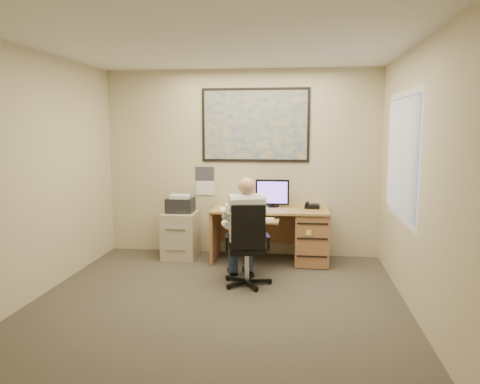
# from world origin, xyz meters

# --- Properties ---
(room_shell) EXTENTS (4.00, 4.50, 2.70)m
(room_shell) POSITION_xyz_m (0.00, 0.00, 1.35)
(room_shell) COLOR #3D382F
(room_shell) RESTS_ON ground
(desk) EXTENTS (1.60, 0.97, 1.13)m
(desk) POSITION_xyz_m (0.79, 1.90, 0.44)
(desk) COLOR #A58547
(desk) RESTS_ON ground
(world_map) EXTENTS (1.56, 0.03, 1.06)m
(world_map) POSITION_xyz_m (0.21, 2.23, 1.90)
(world_map) COLOR #1E4C93
(world_map) RESTS_ON room_shell
(wall_calendar) EXTENTS (0.28, 0.01, 0.42)m
(wall_calendar) POSITION_xyz_m (-0.54, 2.24, 1.08)
(wall_calendar) COLOR white
(wall_calendar) RESTS_ON room_shell
(window_blinds) EXTENTS (0.06, 1.40, 1.30)m
(window_blinds) POSITION_xyz_m (1.97, 0.80, 1.55)
(window_blinds) COLOR beige
(window_blinds) RESTS_ON room_shell
(filing_cabinet) EXTENTS (0.47, 0.57, 0.91)m
(filing_cabinet) POSITION_xyz_m (-0.84, 1.93, 0.39)
(filing_cabinet) COLOR #B8AC94
(filing_cabinet) RESTS_ON ground
(office_chair) EXTENTS (0.69, 0.69, 1.00)m
(office_chair) POSITION_xyz_m (0.24, 0.79, 0.29)
(office_chair) COLOR black
(office_chair) RESTS_ON ground
(person) EXTENTS (0.76, 0.90, 1.28)m
(person) POSITION_xyz_m (0.25, 0.86, 0.64)
(person) COLOR silver
(person) RESTS_ON office_chair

